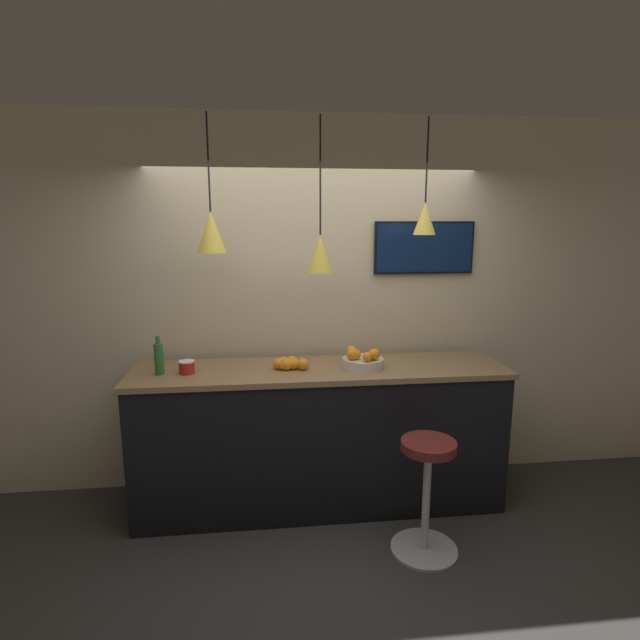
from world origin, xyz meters
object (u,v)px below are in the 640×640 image
at_px(bar_stool, 427,482).
at_px(spread_jar, 187,367).
at_px(fruit_bowl, 362,360).
at_px(mounted_tv, 424,248).
at_px(juice_bottle, 159,358).

relative_size(bar_stool, spread_jar, 7.02).
bearing_deg(fruit_bowl, mounted_tv, 37.09).
height_order(fruit_bowl, mounted_tv, mounted_tv).
relative_size(bar_stool, fruit_bowl, 2.57).
bearing_deg(fruit_bowl, bar_stool, -62.77).
height_order(bar_stool, juice_bottle, juice_bottle).
height_order(bar_stool, fruit_bowl, fruit_bowl).
bearing_deg(juice_bottle, fruit_bowl, -0.30).
bearing_deg(bar_stool, fruit_bowl, 117.23).
bearing_deg(mounted_tv, fruit_bowl, -142.91).
relative_size(fruit_bowl, mounted_tv, 0.37).
bearing_deg(fruit_bowl, spread_jar, 179.65).
distance_m(bar_stool, spread_jar, 1.78).
relative_size(spread_jar, mounted_tv, 0.14).
distance_m(juice_bottle, spread_jar, 0.20).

